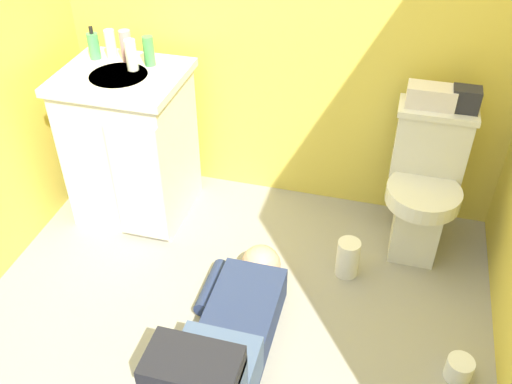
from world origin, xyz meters
The scene contains 14 objects.
ground_plane centered at (0.00, 0.00, -0.02)m, with size 2.81×2.93×0.04m, color gray.
toilet centered at (0.77, 0.70, 0.37)m, with size 0.36×0.46×0.75m.
vanity_cabinet centered at (-0.72, 0.60, 0.42)m, with size 0.60×0.53×0.82m.
faucet centered at (-0.72, 0.75, 0.87)m, with size 0.02×0.02×0.10m, color silver.
person_plumber centered at (0.07, -0.27, 0.18)m, with size 0.39×1.06×0.52m.
tissue_box centered at (0.73, 0.79, 0.80)m, with size 0.22×0.11×0.10m, color silver.
toiletry_bag centered at (0.88, 0.79, 0.81)m, with size 0.12×0.09×0.11m, color #26262D.
soap_dispenser centered at (-0.91, 0.73, 0.89)m, with size 0.06×0.06×0.17m.
bottle_clear centered at (-0.83, 0.74, 0.89)m, with size 0.05×0.05×0.15m, color silver.
bottle_pink centered at (-0.74, 0.74, 0.90)m, with size 0.06×0.06×0.16m, color #D2939D.
bottle_white centered at (-0.68, 0.66, 0.90)m, with size 0.05×0.05×0.15m, color white.
bottle_green centered at (-0.62, 0.73, 0.89)m, with size 0.05×0.05×0.15m, color #4AA550.
paper_towel_roll centered at (0.47, 0.38, 0.10)m, with size 0.11×0.11×0.20m, color white.
toilet_paper_roll centered at (0.99, -0.09, 0.05)m, with size 0.11×0.11×0.10m, color white.
Camera 1 is at (0.56, -1.64, 2.03)m, focal length 39.92 mm.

